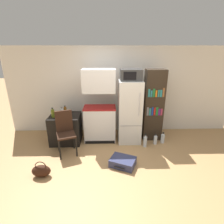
# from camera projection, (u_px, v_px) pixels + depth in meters

# --- Properties ---
(ground_plane) EXTENTS (24.00, 24.00, 0.00)m
(ground_plane) POSITION_uv_depth(u_px,v_px,m) (117.00, 172.00, 3.52)
(ground_plane) COLOR tan
(wall_back) EXTENTS (6.40, 0.10, 2.42)m
(wall_back) POSITION_uv_depth(u_px,v_px,m) (121.00, 91.00, 4.99)
(wall_back) COLOR white
(wall_back) RESTS_ON ground_plane
(side_table) EXTENTS (0.76, 0.65, 0.74)m
(side_table) POSITION_uv_depth(u_px,v_px,m) (66.00, 129.00, 4.56)
(side_table) COLOR black
(side_table) RESTS_ON ground_plane
(kitchen_hutch) EXTENTS (0.82, 0.49, 1.89)m
(kitchen_hutch) POSITION_uv_depth(u_px,v_px,m) (100.00, 110.00, 4.50)
(kitchen_hutch) COLOR white
(kitchen_hutch) RESTS_ON ground_plane
(refrigerator) EXTENTS (0.57, 0.61, 1.62)m
(refrigerator) POSITION_uv_depth(u_px,v_px,m) (130.00, 112.00, 4.48)
(refrigerator) COLOR silver
(refrigerator) RESTS_ON ground_plane
(microwave) EXTENTS (0.51, 0.36, 0.27)m
(microwave) POSITION_uv_depth(u_px,v_px,m) (131.00, 75.00, 4.16)
(microwave) COLOR #333333
(microwave) RESTS_ON refrigerator
(bookshelf) EXTENTS (0.49, 0.35, 1.87)m
(bookshelf) POSITION_uv_depth(u_px,v_px,m) (153.00, 106.00, 4.57)
(bookshelf) COLOR #2D2319
(bookshelf) RESTS_ON ground_plane
(bottle_olive_oil) EXTENTS (0.08, 0.08, 0.25)m
(bottle_olive_oil) POSITION_uv_depth(u_px,v_px,m) (53.00, 113.00, 4.28)
(bottle_olive_oil) COLOR #566619
(bottle_olive_oil) RESTS_ON side_table
(bottle_clear_short) EXTENTS (0.07, 0.07, 0.19)m
(bottle_clear_short) POSITION_uv_depth(u_px,v_px,m) (62.00, 111.00, 4.48)
(bottle_clear_short) COLOR silver
(bottle_clear_short) RESTS_ON side_table
(bottle_amber_beer) EXTENTS (0.07, 0.07, 0.21)m
(bottle_amber_beer) POSITION_uv_depth(u_px,v_px,m) (65.00, 110.00, 4.56)
(bottle_amber_beer) COLOR brown
(bottle_amber_beer) RESTS_ON side_table
(chair) EXTENTS (0.51, 0.51, 1.02)m
(chair) POSITION_uv_depth(u_px,v_px,m) (65.00, 129.00, 4.01)
(chair) COLOR black
(chair) RESTS_ON ground_plane
(suitcase_large_flat) EXTENTS (0.62, 0.55, 0.17)m
(suitcase_large_flat) POSITION_uv_depth(u_px,v_px,m) (123.00, 162.00, 3.69)
(suitcase_large_flat) COLOR navy
(suitcase_large_flat) RESTS_ON ground_plane
(handbag) EXTENTS (0.36, 0.20, 0.33)m
(handbag) POSITION_uv_depth(u_px,v_px,m) (41.00, 171.00, 3.36)
(handbag) COLOR #33190F
(handbag) RESTS_ON ground_plane
(water_bottle_front) EXTENTS (0.09, 0.09, 0.28)m
(water_bottle_front) POSITION_uv_depth(u_px,v_px,m) (155.00, 140.00, 4.52)
(water_bottle_front) COLOR silver
(water_bottle_front) RESTS_ON ground_plane
(water_bottle_middle) EXTENTS (0.10, 0.10, 0.30)m
(water_bottle_middle) POSITION_uv_depth(u_px,v_px,m) (163.00, 138.00, 4.57)
(water_bottle_middle) COLOR silver
(water_bottle_middle) RESTS_ON ground_plane
(water_bottle_back) EXTENTS (0.09, 0.09, 0.35)m
(water_bottle_back) POSITION_uv_depth(u_px,v_px,m) (145.00, 141.00, 4.38)
(water_bottle_back) COLOR silver
(water_bottle_back) RESTS_ON ground_plane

